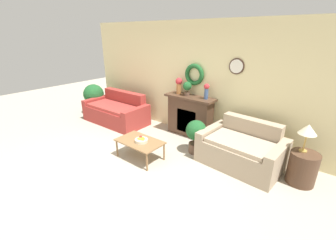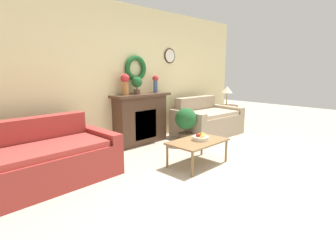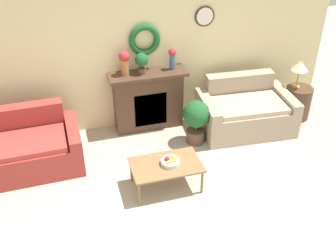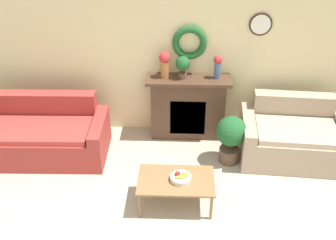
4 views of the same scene
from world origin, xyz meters
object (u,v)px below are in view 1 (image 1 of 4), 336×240
at_px(table_lamp, 308,130).
at_px(potted_plant_on_mantel, 187,87).
at_px(fireplace, 190,116).
at_px(loveseat_right, 242,149).
at_px(potted_plant_floor_by_loveseat, 196,134).
at_px(vase_on_mantel_left, 179,84).
at_px(vase_on_mantel_right, 206,90).
at_px(couch_left, 117,112).
at_px(coffee_table, 140,142).
at_px(potted_plant_floor_by_couch, 94,95).
at_px(fruit_bowl, 141,140).
at_px(side_table_by_loveseat, 302,168).

xyz_separation_m(table_lamp, potted_plant_on_mantel, (-2.61, 0.37, 0.26)).
bearing_deg(potted_plant_on_mantel, fireplace, 8.93).
relative_size(loveseat_right, potted_plant_floor_by_loveseat, 2.14).
bearing_deg(vase_on_mantel_left, vase_on_mantel_right, 0.00).
height_order(table_lamp, potted_plant_on_mantel, potted_plant_on_mantel).
bearing_deg(potted_plant_floor_by_loveseat, couch_left, 177.95).
xyz_separation_m(table_lamp, vase_on_mantel_left, (-2.87, 0.39, 0.28)).
distance_m(couch_left, vase_on_mantel_left, 2.08).
xyz_separation_m(coffee_table, potted_plant_floor_by_couch, (-3.12, 1.07, 0.24)).
bearing_deg(table_lamp, fireplace, 171.27).
height_order(vase_on_mantel_left, potted_plant_floor_by_couch, vase_on_mantel_left).
height_order(fruit_bowl, potted_plant_on_mantel, potted_plant_on_mantel).
xyz_separation_m(loveseat_right, potted_plant_floor_by_loveseat, (-0.93, -0.18, 0.13)).
bearing_deg(potted_plant_floor_by_couch, potted_plant_on_mantel, 8.95).
distance_m(couch_left, loveseat_right, 3.66).
relative_size(vase_on_mantel_right, potted_plant_floor_by_couch, 0.38).
relative_size(coffee_table, fruit_bowl, 3.63).
bearing_deg(vase_on_mantel_right, couch_left, -167.14).
bearing_deg(vase_on_mantel_left, fireplace, -0.91).
distance_m(couch_left, side_table_by_loveseat, 4.70).
xyz_separation_m(loveseat_right, side_table_by_loveseat, (1.04, 0.06, -0.03)).
relative_size(fireplace, loveseat_right, 0.80).
height_order(fireplace, potted_plant_floor_by_couch, fireplace).
distance_m(side_table_by_loveseat, vase_on_mantel_left, 3.11).
height_order(potted_plant_floor_by_couch, potted_plant_floor_by_loveseat, potted_plant_floor_by_couch).
distance_m(coffee_table, table_lamp, 2.99).
xyz_separation_m(fireplace, vase_on_mantel_left, (-0.35, 0.01, 0.73)).
bearing_deg(coffee_table, fruit_bowl, -7.87).
height_order(coffee_table, fruit_bowl, fruit_bowl).
height_order(table_lamp, potted_plant_floor_by_loveseat, table_lamp).
bearing_deg(potted_plant_floor_by_loveseat, vase_on_mantel_left, 144.81).
height_order(fruit_bowl, potted_plant_floor_by_couch, potted_plant_floor_by_couch).
height_order(couch_left, table_lamp, table_lamp).
bearing_deg(side_table_by_loveseat, potted_plant_on_mantel, 171.09).
bearing_deg(fireplace, couch_left, -164.88).
relative_size(table_lamp, vase_on_mantel_left, 1.23).
bearing_deg(loveseat_right, potted_plant_on_mantel, 167.71).
bearing_deg(potted_plant_floor_by_couch, vase_on_mantel_left, 10.13).
bearing_deg(side_table_by_loveseat, fruit_bowl, -156.55).
height_order(coffee_table, vase_on_mantel_right, vase_on_mantel_right).
bearing_deg(potted_plant_floor_by_loveseat, table_lamp, 8.42).
xyz_separation_m(coffee_table, potted_plant_floor_by_loveseat, (0.75, 0.91, 0.09)).
xyz_separation_m(fruit_bowl, potted_plant_floor_by_loveseat, (0.69, 0.92, 0.01)).
relative_size(side_table_by_loveseat, potted_plant_on_mantel, 1.70).
xyz_separation_m(side_table_by_loveseat, table_lamp, (-0.06, 0.05, 0.67)).
height_order(table_lamp, potted_plant_floor_by_couch, table_lamp).
height_order(loveseat_right, potted_plant_on_mantel, potted_plant_on_mantel).
bearing_deg(vase_on_mantel_left, table_lamp, -7.78).
xyz_separation_m(fruit_bowl, vase_on_mantel_right, (0.50, 1.59, 0.79)).
bearing_deg(potted_plant_floor_by_couch, coffee_table, -18.85).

